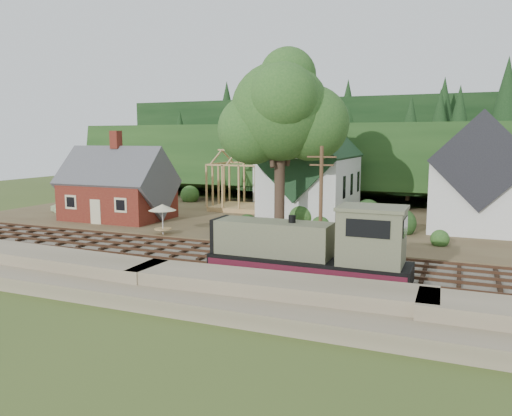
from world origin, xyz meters
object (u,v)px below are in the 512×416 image
at_px(car_blue, 220,227).
at_px(car_green, 65,208).
at_px(locomotive, 315,250).
at_px(patio_set, 162,209).

distance_m(car_blue, car_green, 22.12).
xyz_separation_m(locomotive, car_green, (-32.98, 15.03, -1.25)).
bearing_deg(car_blue, patio_set, 167.73).
height_order(car_blue, car_green, car_blue).
relative_size(car_green, patio_set, 1.22).
bearing_deg(car_blue, car_green, 133.61).
relative_size(locomotive, patio_set, 4.43).
height_order(car_green, patio_set, patio_set).
xyz_separation_m(car_blue, patio_set, (-4.61, -1.85, 1.63)).
bearing_deg(locomotive, car_green, 155.50).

